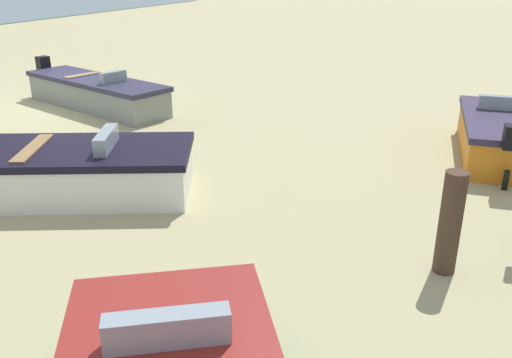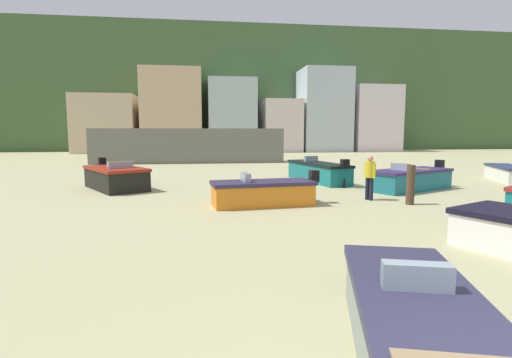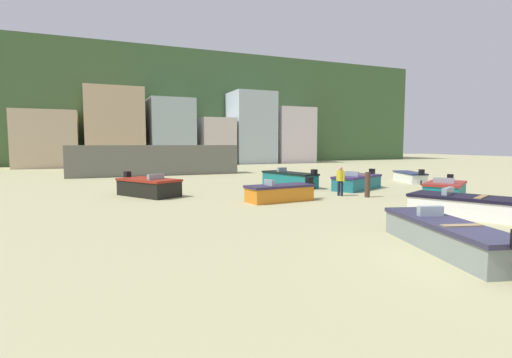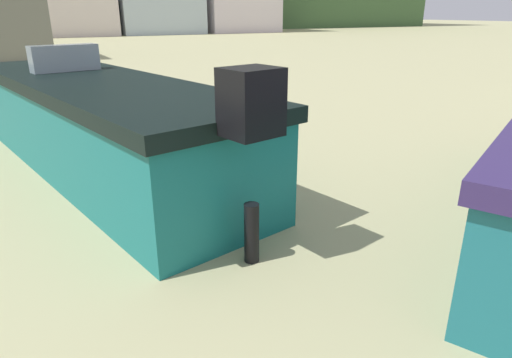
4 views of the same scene
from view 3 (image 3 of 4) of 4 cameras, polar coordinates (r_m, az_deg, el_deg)
The scene contains 19 objects.
ground_plane at distance 11.28m, azimuth 30.61°, elevation -10.16°, with size 160.00×160.00×0.00m, color tan.
headland_hill at distance 73.11m, azimuth -16.28°, elevation 9.17°, with size 90.00×32.00×16.48m, color #3F6036.
harbor_pier at distance 36.82m, azimuth -14.41°, elevation 2.68°, with size 15.00×2.40×2.73m, color slate.
townhouse_far_left at distance 53.85m, azimuth -28.17°, elevation 5.12°, with size 6.97×6.55×6.78m, color #CEB491.
townhouse_left at distance 53.78m, azimuth -19.97°, elevation 7.07°, with size 7.03×6.55×9.89m, color #CFB18A.
townhouse_centre at distance 54.61m, azimuth -12.38°, elevation 6.67°, with size 5.72×6.50×8.82m, color #ABBFC1.
townhouse_centre_right at distance 55.73m, azimuth -6.05°, elevation 5.48°, with size 4.61×5.81×6.41m, color silver.
townhouse_right at distance 57.70m, azimuth -0.71°, elevation 7.42°, with size 5.96×5.88×10.29m, color #B1C2C9.
townhouse_far_right at distance 60.83m, azimuth 4.83°, elevation 6.33°, with size 5.88×6.75×8.26m, color silver.
boat_teal_0 at distance 26.35m, azimuth 4.86°, elevation -0.00°, with size 2.17×4.92×1.27m.
boat_teal_1 at distance 25.21m, azimuth 14.53°, elevation -0.45°, with size 4.20×3.05×1.20m.
boat_white_2 at distance 17.42m, azimuth 28.37°, elevation -3.46°, with size 3.32×4.46×1.13m.
boat_orange_3 at distance 19.43m, azimuth 3.48°, elevation -2.00°, with size 3.73×1.70×1.14m.
boat_grey_4 at distance 11.62m, azimuth 26.06°, elevation -7.44°, with size 2.54×5.03×1.11m.
boat_white_6 at distance 31.15m, azimuth 21.48°, elevation 0.28°, with size 2.48×3.93×1.08m.
boat_teal_7 at distance 23.25m, azimuth 25.83°, elevation -1.37°, with size 3.74×3.28×1.11m.
boat_black_8 at distance 22.14m, azimuth -15.36°, elevation -1.14°, with size 3.32×3.96×1.27m.
mooring_post_near_water at distance 21.66m, azimuth 15.93°, elevation -0.80°, with size 0.28×0.28×1.34m, color #493426.
beach_walker_foreground at distance 21.85m, azimuth 12.21°, elevation 0.07°, with size 0.44×0.53×1.62m.
Camera 3 is at (-8.86, -6.37, 2.84)m, focal length 27.46 mm.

